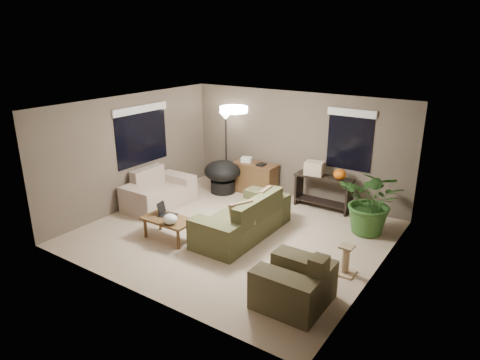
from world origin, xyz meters
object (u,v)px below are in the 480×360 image
Objects in this scene: cat_scratching_post at (346,262)px; floor_lamp at (226,125)px; main_sofa at (244,221)px; console_table at (323,190)px; loveseat at (158,194)px; armchair at (295,285)px; desk at (255,178)px; papasan_chair at (223,174)px; coffee_table at (168,222)px; houseplant at (372,208)px.

floor_lamp is at bearing 150.01° from cat_scratching_post.
main_sofa is 1.69× the size of console_table.
armchair is (4.27, -1.60, 0.00)m from loveseat.
papasan_chair reaches higher than desk.
main_sofa is 2.36m from desk.
armchair is at bearing -72.45° from console_table.
coffee_table is at bearing 170.29° from armchair.
main_sofa is 2.48m from houseplant.
papasan_chair reaches higher than coffee_table.
cat_scratching_post is (0.31, 1.19, -0.08)m from armchair.
loveseat and armchair have the same top height.
armchair is 2.97m from coffee_table.
papasan_chair is at bearing 136.14° from main_sofa.
floor_lamp is at bearing 179.61° from desk.
houseplant is (2.00, 1.45, 0.23)m from main_sofa.
desk reaches higher than cat_scratching_post.
floor_lamp reaches higher than main_sofa.
houseplant is at bearing -27.14° from console_table.
papasan_chair is at bearing -149.25° from desk.
houseplant is (1.29, -0.66, 0.09)m from console_table.
armchair is 1.00× the size of coffee_table.
main_sofa reaches higher than coffee_table.
desk is at bearing 55.06° from loveseat.
loveseat is 1.69m from papasan_chair.
papasan_chair reaches higher than console_table.
main_sofa is 2.16m from cat_scratching_post.
coffee_table is at bearing -142.27° from houseplant.
floor_lamp reaches higher than houseplant.
desk is 0.82× the size of houseplant.
houseplant is (4.44, 1.30, 0.23)m from loveseat.
main_sofa is 4.40× the size of cat_scratching_post.
cat_scratching_post is (0.15, -1.71, -0.31)m from houseplant.
floor_lamp is 1.42× the size of houseplant.
cat_scratching_post is at bearing 12.00° from coffee_table.
desk is at bearing 168.06° from houseplant.
coffee_table is (1.34, -1.10, 0.06)m from loveseat.
papasan_chair is at bearing -170.36° from console_table.
papasan_chair is (-1.76, 1.69, 0.17)m from main_sofa.
cat_scratching_post is at bearing -85.06° from houseplant.
floor_lamp is at bearing 170.56° from houseplant.
console_table is at bearing 9.64° from papasan_chair.
main_sofa is at bearing 141.67° from armchair.
console_table is 1.45m from houseplant.
loveseat is 1.19× the size of houseplant.
console_table is (0.71, 2.11, 0.14)m from main_sofa.
armchair is at bearing -50.65° from desk.
desk is at bearing 129.35° from armchair.
main_sofa and armchair have the same top height.
main_sofa reaches higher than cat_scratching_post.
loveseat is (-2.44, 0.15, 0.00)m from main_sofa.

